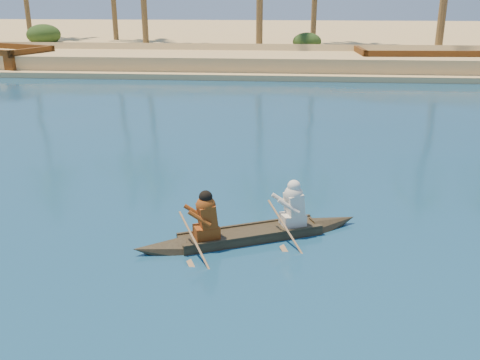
# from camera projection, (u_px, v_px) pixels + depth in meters

# --- Properties ---
(sandy_embankment) EXTENTS (150.00, 51.00, 1.50)m
(sandy_embankment) POSITION_uv_depth(u_px,v_px,m) (355.00, 40.00, 56.61)
(sandy_embankment) COLOR tan
(sandy_embankment) RESTS_ON ground
(shrub_cluster) EXTENTS (100.00, 6.00, 2.40)m
(shrub_cluster) POSITION_uv_depth(u_px,v_px,m) (379.00, 48.00, 41.93)
(shrub_cluster) COLOR #273F17
(shrub_cluster) RESTS_ON ground
(canoe) EXTENTS (5.27, 2.85, 1.50)m
(canoe) POSITION_uv_depth(u_px,v_px,m) (251.00, 227.00, 12.27)
(canoe) COLOR #3C3221
(canoe) RESTS_ON ground
(barge_mid) EXTENTS (12.18, 4.72, 1.99)m
(barge_mid) POSITION_uv_depth(u_px,v_px,m) (443.00, 63.00, 37.58)
(barge_mid) COLOR #5B3613
(barge_mid) RESTS_ON ground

